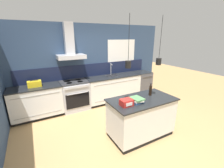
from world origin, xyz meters
TOP-DOWN VIEW (x-y plane):
  - ground_plane at (0.00, 0.00)m, footprint 16.00×16.00m
  - wall_back at (-0.03, 2.00)m, footprint 5.60×2.53m
  - counter_run_left at (-1.70, 1.69)m, footprint 1.34×0.64m
  - counter_run_sink at (0.74, 1.69)m, footprint 1.95×0.64m
  - oven_range at (-0.63, 1.69)m, footprint 0.81×0.66m
  - dishwasher at (2.01, 1.69)m, footprint 0.59×0.65m
  - kitchen_island at (0.31, -0.36)m, footprint 1.47×0.79m
  - bottle_on_island at (0.61, -0.28)m, footprint 0.07×0.07m
  - book_stack at (0.11, -0.42)m, footprint 0.25×0.33m
  - red_supply_box at (-0.17, -0.46)m, footprint 0.24×0.19m
  - yellow_toolbox at (-1.69, 1.69)m, footprint 0.34×0.18m

SIDE VIEW (x-z plane):
  - ground_plane at x=0.00m, z-range 0.00..0.00m
  - oven_range at x=-0.63m, z-range 0.00..0.91m
  - dishwasher at x=2.01m, z-range 0.00..0.91m
  - kitchen_island at x=0.31m, z-range 0.00..0.91m
  - counter_run_left at x=-1.70m, z-range 0.01..0.92m
  - counter_run_sink at x=0.74m, z-range -0.20..1.12m
  - book_stack at x=0.11m, z-range 0.91..1.00m
  - red_supply_box at x=-0.17m, z-range 0.91..1.04m
  - yellow_toolbox at x=-1.69m, z-range 0.90..1.09m
  - bottle_on_island at x=0.61m, z-range 0.88..1.18m
  - wall_back at x=-0.03m, z-range 0.05..2.65m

